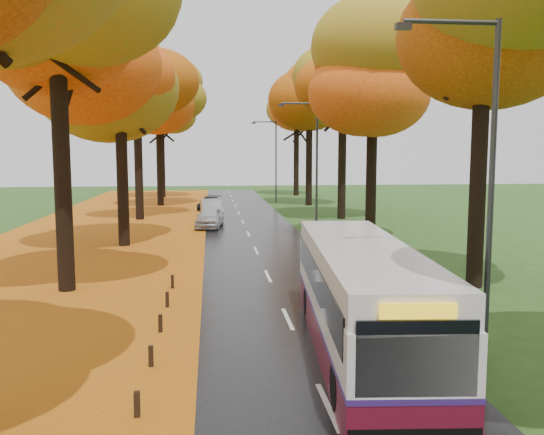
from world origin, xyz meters
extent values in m
cube|color=black|center=(0.00, 25.00, 0.02)|extent=(6.50, 90.00, 0.04)
cube|color=silver|center=(0.00, 25.00, 0.04)|extent=(0.12, 90.00, 0.01)
cube|color=#87480C|center=(-9.00, 25.00, 0.01)|extent=(12.00, 90.00, 0.02)
cube|color=orange|center=(-3.05, 25.00, 0.04)|extent=(0.90, 90.00, 0.01)
cylinder|color=black|center=(-7.50, 16.50, 4.58)|extent=(0.60, 0.60, 9.15)
cylinder|color=black|center=(-6.90, 26.50, 4.00)|extent=(0.60, 0.60, 8.00)
ellipsoid|color=orange|center=(-6.90, 26.50, 9.00)|extent=(9.20, 9.20, 7.18)
cylinder|color=black|center=(-7.50, 38.50, 4.29)|extent=(0.60, 0.60, 8.58)
ellipsoid|color=orange|center=(-7.50, 38.50, 9.65)|extent=(8.00, 8.00, 6.24)
cylinder|color=black|center=(-6.90, 49.50, 4.58)|extent=(0.60, 0.60, 9.15)
ellipsoid|color=orange|center=(-6.90, 49.50, 10.30)|extent=(9.20, 9.20, 7.18)
cylinder|color=black|center=(-7.50, 59.50, 4.00)|extent=(0.60, 0.60, 8.00)
ellipsoid|color=orange|center=(-7.50, 59.50, 9.00)|extent=(8.00, 8.00, 6.24)
cylinder|color=black|center=(7.50, 15.50, 4.61)|extent=(0.60, 0.60, 9.22)
ellipsoid|color=#D1680F|center=(7.50, 15.50, 10.37)|extent=(8.20, 8.20, 6.40)
cylinder|color=black|center=(6.90, 27.50, 4.10)|extent=(0.60, 0.60, 8.19)
ellipsoid|color=#D1680F|center=(6.90, 27.50, 9.22)|extent=(9.20, 9.20, 7.18)
cylinder|color=black|center=(7.50, 37.50, 4.35)|extent=(0.60, 0.60, 8.70)
ellipsoid|color=#D1680F|center=(7.50, 37.50, 9.79)|extent=(8.20, 8.20, 6.40)
cylinder|color=black|center=(6.90, 48.50, 4.61)|extent=(0.60, 0.60, 9.22)
ellipsoid|color=#D1680F|center=(6.90, 48.50, 10.37)|extent=(9.20, 9.20, 7.18)
cylinder|color=black|center=(7.50, 60.50, 4.10)|extent=(0.60, 0.60, 8.19)
ellipsoid|color=#D1680F|center=(7.50, 60.50, 9.22)|extent=(8.20, 8.20, 6.40)
cube|color=black|center=(-3.70, 6.00, 0.26)|extent=(0.11, 0.11, 0.52)
cube|color=black|center=(-3.70, 8.60, 0.26)|extent=(0.11, 0.11, 0.52)
cube|color=black|center=(-3.70, 11.20, 0.26)|extent=(0.11, 0.11, 0.52)
cube|color=black|center=(-3.70, 13.80, 0.26)|extent=(0.11, 0.11, 0.52)
cube|color=black|center=(-3.70, 16.40, 0.26)|extent=(0.11, 0.11, 0.52)
cylinder|color=#333538|center=(4.20, 8.00, 4.00)|extent=(0.14, 0.14, 8.00)
cylinder|color=#333538|center=(3.10, 8.00, 7.90)|extent=(2.20, 0.11, 0.11)
cube|color=#333538|center=(2.00, 8.00, 7.78)|extent=(0.35, 0.18, 0.14)
cylinder|color=#333538|center=(4.20, 30.00, 4.00)|extent=(0.14, 0.14, 8.00)
cylinder|color=#333538|center=(3.10, 30.00, 7.90)|extent=(2.20, 0.11, 0.11)
cube|color=#333538|center=(2.00, 30.00, 7.78)|extent=(0.35, 0.18, 0.14)
cylinder|color=#333538|center=(4.20, 52.00, 4.00)|extent=(0.14, 0.14, 8.00)
cylinder|color=#333538|center=(3.10, 52.00, 7.90)|extent=(2.20, 0.11, 0.11)
cube|color=#333538|center=(2.00, 52.00, 7.78)|extent=(0.35, 0.18, 0.14)
cube|color=#530D1D|center=(1.49, 9.20, 0.46)|extent=(3.12, 10.33, 0.83)
cube|color=silver|center=(1.49, 9.20, 1.47)|extent=(3.12, 10.33, 1.20)
cube|color=silver|center=(1.49, 9.20, 2.40)|extent=(3.06, 10.13, 0.65)
cube|color=#321B60|center=(1.49, 9.20, 0.92)|extent=(3.14, 10.35, 0.11)
cube|color=black|center=(1.49, 9.20, 1.84)|extent=(3.09, 9.52, 0.79)
cube|color=black|center=(1.08, 4.15, 1.66)|extent=(2.03, 0.22, 1.30)
cube|color=yellow|center=(1.08, 4.15, 2.46)|extent=(1.27, 0.16, 0.26)
cylinder|color=black|center=(0.18, 5.83, 0.50)|extent=(0.33, 0.94, 0.93)
cylinder|color=black|center=(2.24, 5.66, 0.50)|extent=(0.33, 0.94, 0.93)
cylinder|color=black|center=(0.70, 12.32, 0.50)|extent=(0.33, 0.94, 0.93)
cylinder|color=black|center=(2.76, 12.16, 0.50)|extent=(0.33, 0.94, 0.93)
imported|color=#BDBDC1|center=(-2.35, 33.09, 0.71)|extent=(2.10, 4.11, 1.34)
imported|color=#96999D|center=(-2.19, 38.34, 0.75)|extent=(1.79, 4.43, 1.43)
imported|color=black|center=(-2.35, 44.98, 0.60)|extent=(2.38, 4.10, 1.12)
camera|label=1|loc=(-2.26, -4.66, 5.05)|focal=38.00mm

